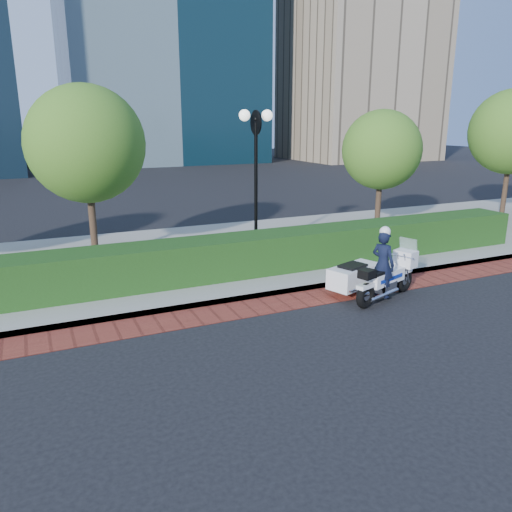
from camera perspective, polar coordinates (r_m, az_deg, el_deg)
name	(u,v)px	position (r m, az deg, el deg)	size (l,w,h in m)	color
ground	(317,326)	(10.35, 6.99, -8.00)	(120.00, 120.00, 0.00)	black
brick_strip	(283,303)	(11.55, 3.11, -5.34)	(60.00, 1.00, 0.01)	maroon
sidewalk	(216,254)	(15.47, -4.61, 0.25)	(60.00, 8.00, 0.15)	gray
hedge_main	(247,254)	(13.16, -1.08, 0.21)	(18.00, 1.20, 1.00)	#1A3210
lamppost	(256,160)	(14.62, -0.01, 10.91)	(1.02, 0.70, 4.21)	black
tree_b	(86,144)	(14.66, -18.86, 11.99)	(3.20, 3.20, 4.89)	#332319
tree_c	(382,150)	(18.62, 14.17, 11.67)	(2.80, 2.80, 4.30)	#332319
tower_right	(363,20)	(57.56, 12.10, 24.88)	(14.00, 12.00, 28.00)	gray
police_motorcycle	(373,273)	(12.02, 13.18, -1.87)	(2.24, 1.63, 1.78)	black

